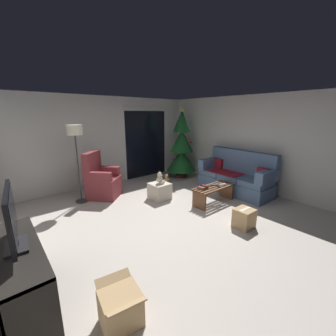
{
  "coord_description": "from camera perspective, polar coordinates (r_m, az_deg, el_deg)",
  "views": [
    {
      "loc": [
        -2.55,
        -2.83,
        2.01
      ],
      "look_at": [
        0.4,
        0.7,
        0.85
      ],
      "focal_mm": 22.96,
      "sensor_mm": 36.0,
      "label": 1
    }
  ],
  "objects": [
    {
      "name": "couch",
      "position": [
        5.95,
        17.57,
        -2.22
      ],
      "size": [
        0.85,
        1.97,
        1.08
      ],
      "color": "slate",
      "rests_on": "ground"
    },
    {
      "name": "remote_graphite",
      "position": [
        5.1,
        11.97,
        -4.42
      ],
      "size": [
        0.13,
        0.15,
        0.02
      ],
      "primitive_type": "cube",
      "rotation": [
        0.0,
        0.0,
        0.71
      ],
      "color": "#333338",
      "rests_on": "coffee_table"
    },
    {
      "name": "cell_phone",
      "position": [
        4.84,
        9.42,
        -4.72
      ],
      "size": [
        0.12,
        0.16,
        0.01
      ],
      "primitive_type": "cube",
      "rotation": [
        0.0,
        0.0,
        0.43
      ],
      "color": "black",
      "rests_on": "book_stack"
    },
    {
      "name": "cardboard_box_taped_mid_floor",
      "position": [
        4.23,
        19.54,
        -12.43
      ],
      "size": [
        0.34,
        0.31,
        0.35
      ],
      "color": "tan",
      "rests_on": "ground"
    },
    {
      "name": "book_stack",
      "position": [
        4.84,
        9.23,
        -5.12
      ],
      "size": [
        0.24,
        0.17,
        0.05
      ],
      "color": "#337042",
      "rests_on": "coffee_table"
    },
    {
      "name": "remote_black",
      "position": [
        5.05,
        13.19,
        -4.67
      ],
      "size": [
        0.13,
        0.15,
        0.02
      ],
      "primitive_type": "cube",
      "rotation": [
        0.0,
        0.0,
        2.53
      ],
      "color": "black",
      "rests_on": "coffee_table"
    },
    {
      "name": "patio_door_glass",
      "position": [
        7.07,
        -5.78,
        6.27
      ],
      "size": [
        1.5,
        0.02,
        2.1
      ],
      "primitive_type": "cube",
      "color": "black",
      "rests_on": "ground"
    },
    {
      "name": "armchair",
      "position": [
        5.54,
        -17.16,
        -3.39
      ],
      "size": [
        0.97,
        0.97,
        1.13
      ],
      "color": "maroon",
      "rests_on": "ground"
    },
    {
      "name": "television",
      "position": [
        2.63,
        -36.1,
        -10.8
      ],
      "size": [
        0.23,
        0.84,
        0.61
      ],
      "color": "black",
      "rests_on": "media_shelf"
    },
    {
      "name": "media_shelf",
      "position": [
        2.91,
        -34.6,
        -23.74
      ],
      "size": [
        0.4,
        1.4,
        0.71
      ],
      "color": "black",
      "rests_on": "ground"
    },
    {
      "name": "patio_door_frame",
      "position": [
        7.08,
        -5.87,
        6.68
      ],
      "size": [
        1.6,
        0.02,
        2.2
      ],
      "primitive_type": "cube",
      "color": "silver",
      "rests_on": "ground"
    },
    {
      "name": "christmas_tree",
      "position": [
        6.9,
        3.6,
        5.44
      ],
      "size": [
        0.94,
        0.94,
        2.2
      ],
      "color": "#4C1E19",
      "rests_on": "ground"
    },
    {
      "name": "wall_back",
      "position": [
        6.46,
        -16.47,
        6.82
      ],
      "size": [
        5.72,
        0.12,
        2.5
      ],
      "primitive_type": "cube",
      "color": "beige",
      "rests_on": "ground"
    },
    {
      "name": "ground_plane",
      "position": [
        4.31,
        1.94,
        -13.67
      ],
      "size": [
        7.0,
        7.0,
        0.0
      ],
      "primitive_type": "plane",
      "color": "#BCB2A8"
    },
    {
      "name": "ottoman",
      "position": [
        5.24,
        -2.25,
        -6.12
      ],
      "size": [
        0.44,
        0.44,
        0.39
      ],
      "primitive_type": "cube",
      "color": "beige",
      "rests_on": "ground"
    },
    {
      "name": "wall_right",
      "position": [
        6.15,
        22.45,
        5.99
      ],
      "size": [
        0.12,
        6.0,
        2.5
      ],
      "primitive_type": "cube",
      "color": "beige",
      "rests_on": "ground"
    },
    {
      "name": "coffee_table",
      "position": [
        5.08,
        12.03,
        -6.24
      ],
      "size": [
        1.1,
        0.4,
        0.4
      ],
      "color": "brown",
      "rests_on": "ground"
    },
    {
      "name": "remote_white",
      "position": [
        5.18,
        14.28,
        -4.25
      ],
      "size": [
        0.16,
        0.11,
        0.02
      ],
      "primitive_type": "cube",
      "rotation": [
        0.0,
        0.0,
        4.22
      ],
      "color": "silver",
      "rests_on": "coffee_table"
    },
    {
      "name": "cardboard_box_open_near_shelf",
      "position": [
        2.53,
        -12.47,
        -32.54
      ],
      "size": [
        0.42,
        0.54,
        0.41
      ],
      "color": "tan",
      "rests_on": "ground"
    },
    {
      "name": "floor_lamp",
      "position": [
        5.18,
        -23.41,
        7.41
      ],
      "size": [
        0.32,
        0.32,
        1.78
      ],
      "color": "#2D2D30",
      "rests_on": "ground"
    },
    {
      "name": "teddy_bear_cream",
      "position": [
        5.14,
        -2.16,
        -2.82
      ],
      "size": [
        0.21,
        0.22,
        0.29
      ],
      "color": "beige",
      "rests_on": "ottoman"
    },
    {
      "name": "teddy_bear_honey_by_tree",
      "position": [
        6.4,
        -0.53,
        -3.02
      ],
      "size": [
        0.2,
        0.2,
        0.29
      ],
      "color": "tan",
      "rests_on": "ground"
    }
  ]
}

